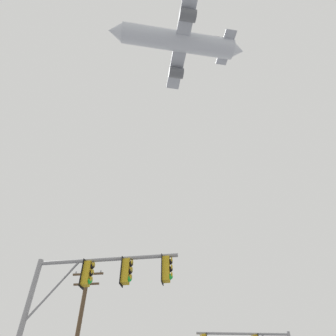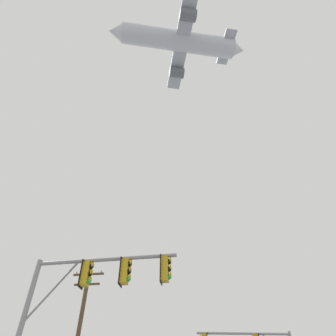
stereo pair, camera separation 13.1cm
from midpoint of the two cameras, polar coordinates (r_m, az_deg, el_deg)
The scene contains 2 objects.
signal_pole_near at distance 12.13m, azimuth -15.85°, elevation -22.55°, with size 5.63×0.54×6.61m.
airplane at distance 56.83m, azimuth 1.86°, elevation 22.96°, with size 23.96×18.51×6.59m.
Camera 1 is at (1.05, -3.81, 1.61)m, focal length 31.99 mm.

